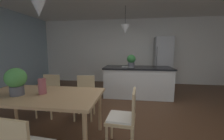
{
  "coord_description": "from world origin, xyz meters",
  "views": [
    {
      "loc": [
        -0.11,
        -2.9,
        1.42
      ],
      "look_at": [
        -0.59,
        0.46,
        0.93
      ],
      "focal_mm": 22.48,
      "sensor_mm": 36.0,
      "label": 1
    }
  ],
  "objects_px": {
    "refrigerator": "(163,62)",
    "vase_on_dining_table": "(42,86)",
    "potted_plant_on_table": "(16,80)",
    "chair_far_right": "(85,95)",
    "potted_plant_on_island": "(131,60)",
    "kitchen_island": "(137,81)",
    "chair_far_left": "(49,94)",
    "dining_table": "(41,98)",
    "chair_kitchen_end": "(124,117)"
  },
  "relations": [
    {
      "from": "refrigerator",
      "to": "vase_on_dining_table",
      "type": "distance_m",
      "value": 4.62
    },
    {
      "from": "vase_on_dining_table",
      "to": "potted_plant_on_table",
      "type": "bearing_deg",
      "value": -161.01
    },
    {
      "from": "chair_far_right",
      "to": "refrigerator",
      "type": "xyz_separation_m",
      "value": [
        2.17,
        3.03,
        0.49
      ]
    },
    {
      "from": "potted_plant_on_island",
      "to": "kitchen_island",
      "type": "bearing_deg",
      "value": 0.0
    },
    {
      "from": "chair_far_right",
      "to": "potted_plant_on_island",
      "type": "relative_size",
      "value": 2.31
    },
    {
      "from": "chair_far_left",
      "to": "dining_table",
      "type": "bearing_deg",
      "value": -64.03
    },
    {
      "from": "chair_kitchen_end",
      "to": "potted_plant_on_island",
      "type": "bearing_deg",
      "value": 88.35
    },
    {
      "from": "chair_kitchen_end",
      "to": "potted_plant_on_island",
      "type": "distance_m",
      "value": 2.51
    },
    {
      "from": "potted_plant_on_island",
      "to": "vase_on_dining_table",
      "type": "xyz_separation_m",
      "value": [
        -1.32,
        -2.41,
        -0.23
      ]
    },
    {
      "from": "refrigerator",
      "to": "potted_plant_on_table",
      "type": "distance_m",
      "value": 4.9
    },
    {
      "from": "kitchen_island",
      "to": "potted_plant_on_island",
      "type": "distance_m",
      "value": 0.67
    },
    {
      "from": "kitchen_island",
      "to": "refrigerator",
      "type": "xyz_separation_m",
      "value": [
        1.02,
        1.44,
        0.5
      ]
    },
    {
      "from": "chair_kitchen_end",
      "to": "vase_on_dining_table",
      "type": "height_order",
      "value": "vase_on_dining_table"
    },
    {
      "from": "dining_table",
      "to": "vase_on_dining_table",
      "type": "height_order",
      "value": "vase_on_dining_table"
    },
    {
      "from": "chair_far_right",
      "to": "vase_on_dining_table",
      "type": "bearing_deg",
      "value": -114.28
    },
    {
      "from": "chair_far_right",
      "to": "kitchen_island",
      "type": "distance_m",
      "value": 1.95
    },
    {
      "from": "chair_kitchen_end",
      "to": "kitchen_island",
      "type": "bearing_deg",
      "value": 83.75
    },
    {
      "from": "chair_far_right",
      "to": "chair_kitchen_end",
      "type": "relative_size",
      "value": 1.0
    },
    {
      "from": "refrigerator",
      "to": "potted_plant_on_island",
      "type": "bearing_deg",
      "value": -130.21
    },
    {
      "from": "chair_far_right",
      "to": "potted_plant_on_table",
      "type": "relative_size",
      "value": 2.13
    },
    {
      "from": "chair_far_left",
      "to": "kitchen_island",
      "type": "bearing_deg",
      "value": 38.94
    },
    {
      "from": "kitchen_island",
      "to": "refrigerator",
      "type": "distance_m",
      "value": 1.84
    },
    {
      "from": "chair_far_right",
      "to": "potted_plant_on_island",
      "type": "distance_m",
      "value": 1.95
    },
    {
      "from": "chair_far_left",
      "to": "potted_plant_on_table",
      "type": "bearing_deg",
      "value": -83.32
    },
    {
      "from": "chair_far_left",
      "to": "refrigerator",
      "type": "relative_size",
      "value": 0.45
    },
    {
      "from": "chair_kitchen_end",
      "to": "vase_on_dining_table",
      "type": "bearing_deg",
      "value": 179.38
    },
    {
      "from": "kitchen_island",
      "to": "potted_plant_on_island",
      "type": "height_order",
      "value": "potted_plant_on_island"
    },
    {
      "from": "chair_kitchen_end",
      "to": "potted_plant_on_island",
      "type": "relative_size",
      "value": 2.31
    },
    {
      "from": "potted_plant_on_island",
      "to": "vase_on_dining_table",
      "type": "relative_size",
      "value": 1.6
    },
    {
      "from": "refrigerator",
      "to": "potted_plant_on_island",
      "type": "relative_size",
      "value": 5.11
    },
    {
      "from": "dining_table",
      "to": "chair_far_right",
      "type": "xyz_separation_m",
      "value": [
        0.41,
        0.84,
        -0.21
      ]
    },
    {
      "from": "dining_table",
      "to": "refrigerator",
      "type": "height_order",
      "value": "refrigerator"
    },
    {
      "from": "chair_kitchen_end",
      "to": "vase_on_dining_table",
      "type": "xyz_separation_m",
      "value": [
        -1.25,
        0.01,
        0.4
      ]
    },
    {
      "from": "dining_table",
      "to": "chair_far_left",
      "type": "xyz_separation_m",
      "value": [
        -0.41,
        0.84,
        -0.21
      ]
    },
    {
      "from": "potted_plant_on_table",
      "to": "dining_table",
      "type": "bearing_deg",
      "value": 19.06
    },
    {
      "from": "chair_kitchen_end",
      "to": "vase_on_dining_table",
      "type": "distance_m",
      "value": 1.31
    },
    {
      "from": "kitchen_island",
      "to": "dining_table",
      "type": "bearing_deg",
      "value": -122.57
    },
    {
      "from": "dining_table",
      "to": "chair_far_left",
      "type": "relative_size",
      "value": 2.1
    },
    {
      "from": "potted_plant_on_island",
      "to": "vase_on_dining_table",
      "type": "distance_m",
      "value": 2.76
    },
    {
      "from": "potted_plant_on_island",
      "to": "vase_on_dining_table",
      "type": "bearing_deg",
      "value": -118.7
    },
    {
      "from": "chair_far_right",
      "to": "vase_on_dining_table",
      "type": "height_order",
      "value": "vase_on_dining_table"
    },
    {
      "from": "dining_table",
      "to": "chair_far_left",
      "type": "bearing_deg",
      "value": 115.97
    },
    {
      "from": "vase_on_dining_table",
      "to": "chair_far_left",
      "type": "bearing_deg",
      "value": 117.93
    },
    {
      "from": "kitchen_island",
      "to": "chair_kitchen_end",
      "type": "bearing_deg",
      "value": -96.25
    },
    {
      "from": "dining_table",
      "to": "potted_plant_on_island",
      "type": "bearing_deg",
      "value": 60.84
    },
    {
      "from": "kitchen_island",
      "to": "potted_plant_on_table",
      "type": "bearing_deg",
      "value": -126.17
    },
    {
      "from": "chair_far_left",
      "to": "chair_far_right",
      "type": "height_order",
      "value": "same"
    },
    {
      "from": "potted_plant_on_island",
      "to": "refrigerator",
      "type": "bearing_deg",
      "value": 49.79
    },
    {
      "from": "potted_plant_on_table",
      "to": "potted_plant_on_island",
      "type": "bearing_deg",
      "value": 56.84
    },
    {
      "from": "kitchen_island",
      "to": "potted_plant_on_island",
      "type": "bearing_deg",
      "value": 180.0
    }
  ]
}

